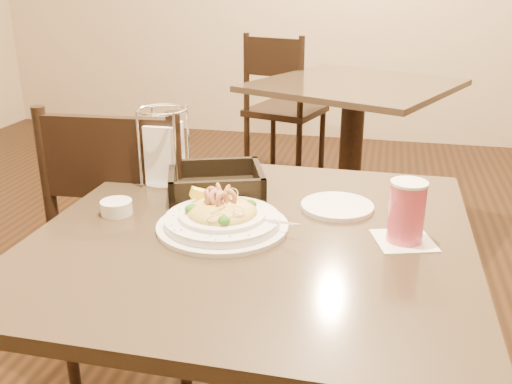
% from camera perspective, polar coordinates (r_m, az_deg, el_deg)
% --- Properties ---
extents(main_table, '(0.90, 0.90, 0.74)m').
position_cam_1_polar(main_table, '(1.32, -0.20, -13.09)').
color(main_table, black).
rests_on(main_table, ground).
extents(background_table, '(1.18, 1.18, 0.74)m').
position_cam_1_polar(background_table, '(3.02, 9.59, 6.39)').
color(background_table, black).
rests_on(background_table, ground).
extents(dining_chair_near, '(0.45, 0.45, 0.93)m').
position_cam_1_polar(dining_chair_near, '(1.75, -12.02, -4.87)').
color(dining_chair_near, black).
rests_on(dining_chair_near, ground).
extents(dining_chair_far, '(0.52, 0.52, 0.93)m').
position_cam_1_polar(dining_chair_far, '(3.57, 2.65, 8.73)').
color(dining_chair_far, black).
rests_on(dining_chair_far, ground).
extents(pasta_bowl, '(0.31, 0.28, 0.09)m').
position_cam_1_polar(pasta_bowl, '(1.21, -3.41, -2.53)').
color(pasta_bowl, white).
rests_on(pasta_bowl, main_table).
extents(drink_glass, '(0.14, 0.14, 0.13)m').
position_cam_1_polar(drink_glass, '(1.18, 14.82, -1.98)').
color(drink_glass, white).
rests_on(drink_glass, main_table).
extents(bread_basket, '(0.28, 0.25, 0.06)m').
position_cam_1_polar(bread_basket, '(1.41, -4.02, 0.70)').
color(bread_basket, black).
rests_on(bread_basket, main_table).
extents(napkin_caddy, '(0.12, 0.12, 0.20)m').
position_cam_1_polar(napkin_caddy, '(1.48, -9.12, 4.07)').
color(napkin_caddy, silver).
rests_on(napkin_caddy, main_table).
extents(side_plate, '(0.18, 0.18, 0.01)m').
position_cam_1_polar(side_plate, '(1.33, 8.12, -1.43)').
color(side_plate, white).
rests_on(side_plate, main_table).
extents(butter_ramekin, '(0.09, 0.09, 0.03)m').
position_cam_1_polar(butter_ramekin, '(1.32, -13.77, -1.50)').
color(butter_ramekin, white).
rests_on(butter_ramekin, main_table).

